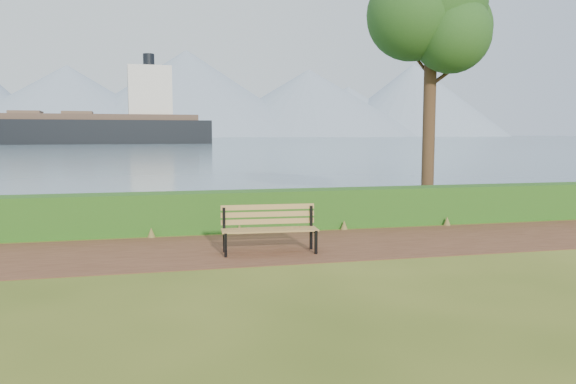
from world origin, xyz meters
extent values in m
plane|color=#445217|center=(0.00, 0.00, 0.00)|extent=(140.00, 140.00, 0.00)
cube|color=#502C1B|center=(0.00, 0.30, 0.01)|extent=(40.00, 3.40, 0.01)
cube|color=#164313|center=(0.00, 2.60, 0.50)|extent=(32.00, 0.85, 1.00)
cube|color=slate|center=(0.00, 260.00, 0.01)|extent=(700.00, 510.00, 0.00)
cone|color=#7D8FA7|center=(-60.00, 395.00, 24.00)|extent=(160.00, 160.00, 48.00)
cone|color=#7D8FA7|center=(20.00, 405.00, 31.00)|extent=(190.00, 190.00, 62.00)
cone|color=#7D8FA7|center=(110.00, 400.00, 25.00)|extent=(170.00, 170.00, 50.00)
cone|color=#7D8FA7|center=(200.00, 410.00, 29.00)|extent=(150.00, 150.00, 58.00)
cone|color=#7D8FA7|center=(-10.00, 430.00, 17.50)|extent=(120.00, 120.00, 35.00)
cone|color=#7D8FA7|center=(150.00, 425.00, 20.00)|extent=(130.00, 130.00, 40.00)
cube|color=black|center=(-1.75, -0.48, 0.25)|extent=(0.06, 0.07, 0.49)
cube|color=black|center=(-1.72, 0.00, 0.47)|extent=(0.06, 0.07, 0.94)
cube|color=black|center=(-1.73, -0.24, 0.46)|extent=(0.09, 0.57, 0.05)
cube|color=black|center=(0.08, -0.59, 0.25)|extent=(0.06, 0.07, 0.49)
cube|color=black|center=(0.12, -0.11, 0.47)|extent=(0.06, 0.07, 0.94)
cube|color=black|center=(0.10, -0.35, 0.46)|extent=(0.09, 0.57, 0.05)
cube|color=#A97F41|center=(-0.83, -0.50, 0.49)|extent=(1.97, 0.22, 0.04)
cube|color=#A97F41|center=(-0.82, -0.37, 0.49)|extent=(1.97, 0.22, 0.04)
cube|color=#A97F41|center=(-0.81, -0.23, 0.49)|extent=(1.97, 0.22, 0.04)
cube|color=#A97F41|center=(-0.80, -0.09, 0.49)|extent=(1.97, 0.22, 0.04)
cube|color=#A97F41|center=(-0.80, -0.02, 0.62)|extent=(1.96, 0.17, 0.11)
cube|color=#A97F41|center=(-0.80, -0.02, 0.78)|extent=(1.96, 0.17, 0.11)
cube|color=#A97F41|center=(-0.80, -0.02, 0.93)|extent=(1.96, 0.17, 0.11)
cylinder|color=#3A2618|center=(5.17, 4.53, 3.44)|extent=(0.38, 0.38, 6.89)
sphere|color=#174316|center=(5.17, 4.53, 6.31)|extent=(3.25, 3.25, 3.25)
sphere|color=#174316|center=(6.02, 4.85, 5.74)|extent=(2.49, 2.49, 2.49)
sphere|color=#174316|center=(4.42, 4.30, 5.93)|extent=(2.68, 2.68, 2.68)
sphere|color=#174316|center=(5.49, 3.87, 5.36)|extent=(2.30, 2.30, 2.30)
cylinder|color=#3A2618|center=(5.60, 4.53, 4.21)|extent=(1.01, 0.11, 0.75)
cylinder|color=#3A2618|center=(4.79, 4.62, 4.69)|extent=(0.78, 0.36, 0.69)
cube|color=black|center=(-28.18, 123.28, 1.62)|extent=(75.85, 16.24, 7.53)
cube|color=brown|center=(-28.18, 123.28, 6.03)|extent=(69.77, 14.70, 1.29)
cube|color=silver|center=(-4.13, 124.70, 11.84)|extent=(10.18, 9.43, 11.83)
cylinder|color=black|center=(-4.13, 124.70, 18.83)|extent=(2.58, 2.58, 3.76)
cube|color=brown|center=(-30.76, 123.13, 6.89)|extent=(6.86, 7.47, 0.86)
cube|color=brown|center=(-20.02, 123.76, 6.89)|extent=(6.86, 7.47, 0.86)
camera|label=1|loc=(-3.05, -11.42, 2.46)|focal=35.00mm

